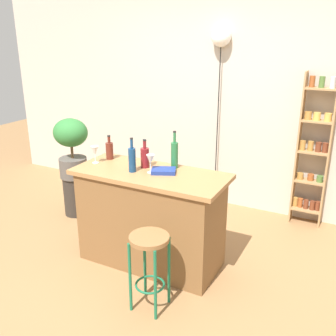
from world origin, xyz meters
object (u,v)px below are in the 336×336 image
potted_plant (71,144)px  wine_glass_center (95,151)px  bottle_sauce_amber (132,159)px  bottle_soda_blue (174,154)px  wine_glass_left (150,160)px  cookbook (164,171)px  bar_stool (149,256)px  bottle_spirits_clear (110,150)px  spice_shelf (313,151)px  bottle_olive_oil (145,157)px  pendant_globe_light (221,39)px  plant_stool (76,195)px

potted_plant → wine_glass_center: potted_plant is taller
bottle_sauce_amber → bottle_soda_blue: size_ratio=0.90×
wine_glass_center → wine_glass_left: bearing=0.8°
bottle_soda_blue → cookbook: 0.20m
cookbook → potted_plant: bearing=139.0°
bar_stool → bottle_spirits_clear: size_ratio=2.66×
potted_plant → cookbook: 1.49m
bottle_sauce_amber → bottle_spirits_clear: 0.44m
bar_stool → bottle_sauce_amber: bearing=132.0°
spice_shelf → wine_glass_center: spice_shelf is taller
potted_plant → bottle_sauce_amber: size_ratio=2.23×
bottle_olive_oil → wine_glass_center: bottle_olive_oil is taller
wine_glass_center → pendant_globe_light: bearing=67.8°
wine_glass_left → bottle_sauce_amber: bearing=-161.6°
spice_shelf → wine_glass_left: bearing=-127.6°
bottle_spirits_clear → bottle_olive_oil: bearing=-7.2°
plant_stool → bottle_spirits_clear: (0.77, -0.33, 0.76)m
bottle_soda_blue → wine_glass_left: size_ratio=2.10×
spice_shelf → bottle_spirits_clear: spice_shelf is taller
potted_plant → pendant_globe_light: 2.06m
bottle_sauce_amber → bottle_olive_oil: 0.16m
spice_shelf → potted_plant: bearing=-157.7°
wine_glass_center → bottle_spirits_clear: bearing=73.3°
wine_glass_left → cookbook: (0.10, 0.05, -0.10)m
pendant_globe_light → bottle_spirits_clear: bearing=-112.8°
bottle_olive_oil → wine_glass_center: size_ratio=1.60×
potted_plant → wine_glass_center: size_ratio=4.21×
bar_stool → bottle_sauce_amber: size_ratio=2.04×
plant_stool → wine_glass_left: wine_glass_left is taller
bottle_olive_oil → wine_glass_left: (0.12, -0.10, 0.02)m
spice_shelf → bottle_spirits_clear: bearing=-141.6°
bottle_olive_oil → wine_glass_left: 0.16m
spice_shelf → wine_glass_center: bearing=-139.2°
plant_stool → wine_glass_left: bearing=-20.4°
bottle_soda_blue → pendant_globe_light: 1.65m
potted_plant → bottle_spirits_clear: 0.85m
cookbook → pendant_globe_light: pendant_globe_light is taller
bottle_olive_oil → pendant_globe_light: (0.16, 1.45, 1.00)m
bottle_sauce_amber → pendant_globe_light: size_ratio=0.14×
plant_stool → cookbook: cookbook is taller
plant_stool → wine_glass_left: size_ratio=2.89×
wine_glass_left → potted_plant: bearing=159.6°
bottle_sauce_amber → bottle_soda_blue: 0.39m
plant_stool → pendant_globe_light: bearing=37.9°
wine_glass_center → bar_stool: bearing=-31.6°
plant_stool → cookbook: bearing=-17.2°
potted_plant → bottle_soda_blue: (1.45, -0.28, 0.17)m
bottle_sauce_amber → cookbook: bearing=21.5°
bar_stool → potted_plant: 1.97m
bottle_sauce_amber → pendant_globe_light: (0.20, 1.60, 0.98)m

